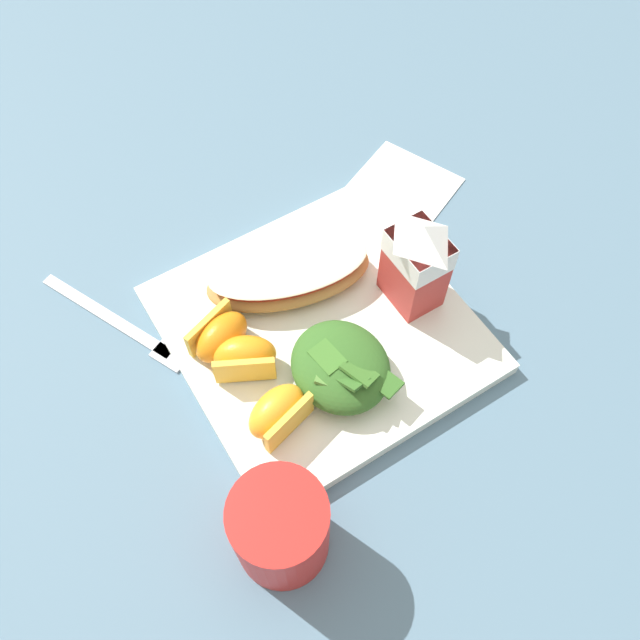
{
  "coord_description": "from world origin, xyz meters",
  "views": [
    {
      "loc": [
        0.28,
        -0.17,
        0.58
      ],
      "look_at": [
        0.0,
        0.0,
        0.03
      ],
      "focal_mm": 36.83,
      "sensor_mm": 36.0,
      "label": 1
    }
  ],
  "objects_px": {
    "green_salad_pile": "(341,366)",
    "orange_wedge_middle": "(245,357)",
    "cheesy_pizza_bread": "(290,272)",
    "drinking_red_cup": "(280,529)",
    "orange_wedge_rear": "(278,412)",
    "orange_wedge_front": "(220,336)",
    "paper_napkin": "(401,188)",
    "metal_fork": "(125,326)",
    "white_plate": "(320,329)",
    "milk_carton": "(417,260)"
  },
  "relations": [
    {
      "from": "cheesy_pizza_bread",
      "to": "milk_carton",
      "type": "bearing_deg",
      "value": 51.19
    },
    {
      "from": "cheesy_pizza_bread",
      "to": "paper_napkin",
      "type": "bearing_deg",
      "value": 106.66
    },
    {
      "from": "white_plate",
      "to": "orange_wedge_middle",
      "type": "bearing_deg",
      "value": -88.91
    },
    {
      "from": "green_salad_pile",
      "to": "orange_wedge_rear",
      "type": "relative_size",
      "value": 1.54
    },
    {
      "from": "orange_wedge_middle",
      "to": "metal_fork",
      "type": "bearing_deg",
      "value": -143.94
    },
    {
      "from": "green_salad_pile",
      "to": "orange_wedge_front",
      "type": "distance_m",
      "value": 0.12
    },
    {
      "from": "metal_fork",
      "to": "drinking_red_cup",
      "type": "bearing_deg",
      "value": 6.34
    },
    {
      "from": "white_plate",
      "to": "green_salad_pile",
      "type": "xyz_separation_m",
      "value": [
        0.06,
        -0.01,
        0.03
      ]
    },
    {
      "from": "cheesy_pizza_bread",
      "to": "orange_wedge_middle",
      "type": "bearing_deg",
      "value": -54.08
    },
    {
      "from": "cheesy_pizza_bread",
      "to": "orange_wedge_middle",
      "type": "relative_size",
      "value": 2.66
    },
    {
      "from": "white_plate",
      "to": "drinking_red_cup",
      "type": "xyz_separation_m",
      "value": [
        0.16,
        -0.14,
        0.04
      ]
    },
    {
      "from": "orange_wedge_rear",
      "to": "paper_napkin",
      "type": "relative_size",
      "value": 0.61
    },
    {
      "from": "orange_wedge_front",
      "to": "paper_napkin",
      "type": "xyz_separation_m",
      "value": [
        -0.08,
        0.28,
        -0.03
      ]
    },
    {
      "from": "metal_fork",
      "to": "drinking_red_cup",
      "type": "relative_size",
      "value": 1.81
    },
    {
      "from": "orange_wedge_front",
      "to": "orange_wedge_middle",
      "type": "height_order",
      "value": "same"
    },
    {
      "from": "metal_fork",
      "to": "green_salad_pile",
      "type": "bearing_deg",
      "value": 42.13
    },
    {
      "from": "orange_wedge_front",
      "to": "paper_napkin",
      "type": "distance_m",
      "value": 0.29
    },
    {
      "from": "green_salad_pile",
      "to": "metal_fork",
      "type": "height_order",
      "value": "green_salad_pile"
    },
    {
      "from": "milk_carton",
      "to": "drinking_red_cup",
      "type": "height_order",
      "value": "milk_carton"
    },
    {
      "from": "orange_wedge_front",
      "to": "orange_wedge_rear",
      "type": "bearing_deg",
      "value": 4.41
    },
    {
      "from": "white_plate",
      "to": "paper_napkin",
      "type": "bearing_deg",
      "value": 122.03
    },
    {
      "from": "orange_wedge_rear",
      "to": "paper_napkin",
      "type": "distance_m",
      "value": 0.33
    },
    {
      "from": "orange_wedge_rear",
      "to": "milk_carton",
      "type": "bearing_deg",
      "value": 105.07
    },
    {
      "from": "cheesy_pizza_bread",
      "to": "drinking_red_cup",
      "type": "xyz_separation_m",
      "value": [
        0.22,
        -0.14,
        0.01
      ]
    },
    {
      "from": "orange_wedge_middle",
      "to": "paper_napkin",
      "type": "xyz_separation_m",
      "value": [
        -0.12,
        0.27,
        -0.03
      ]
    },
    {
      "from": "orange_wedge_front",
      "to": "white_plate",
      "type": "bearing_deg",
      "value": 72.03
    },
    {
      "from": "milk_carton",
      "to": "green_salad_pile",
      "type": "bearing_deg",
      "value": -69.81
    },
    {
      "from": "green_salad_pile",
      "to": "drinking_red_cup",
      "type": "height_order",
      "value": "drinking_red_cup"
    },
    {
      "from": "orange_wedge_front",
      "to": "metal_fork",
      "type": "distance_m",
      "value": 0.11
    },
    {
      "from": "cheesy_pizza_bread",
      "to": "orange_wedge_middle",
      "type": "height_order",
      "value": "orange_wedge_middle"
    },
    {
      "from": "orange_wedge_middle",
      "to": "metal_fork",
      "type": "height_order",
      "value": "orange_wedge_middle"
    },
    {
      "from": "white_plate",
      "to": "green_salad_pile",
      "type": "relative_size",
      "value": 2.69
    },
    {
      "from": "orange_wedge_front",
      "to": "metal_fork",
      "type": "relative_size",
      "value": 0.39
    },
    {
      "from": "white_plate",
      "to": "paper_napkin",
      "type": "distance_m",
      "value": 0.22
    },
    {
      "from": "drinking_red_cup",
      "to": "metal_fork",
      "type": "bearing_deg",
      "value": -173.66
    },
    {
      "from": "green_salad_pile",
      "to": "milk_carton",
      "type": "bearing_deg",
      "value": 110.19
    },
    {
      "from": "orange_wedge_front",
      "to": "orange_wedge_middle",
      "type": "relative_size",
      "value": 0.98
    },
    {
      "from": "white_plate",
      "to": "cheesy_pizza_bread",
      "type": "bearing_deg",
      "value": 179.02
    },
    {
      "from": "white_plate",
      "to": "paper_napkin",
      "type": "xyz_separation_m",
      "value": [
        -0.11,
        0.18,
        -0.01
      ]
    },
    {
      "from": "orange_wedge_middle",
      "to": "green_salad_pile",
      "type": "bearing_deg",
      "value": 51.44
    },
    {
      "from": "metal_fork",
      "to": "orange_wedge_front",
      "type": "bearing_deg",
      "value": 42.13
    },
    {
      "from": "orange_wedge_front",
      "to": "orange_wedge_middle",
      "type": "xyz_separation_m",
      "value": [
        0.03,
        0.01,
        0.0
      ]
    },
    {
      "from": "orange_wedge_rear",
      "to": "orange_wedge_front",
      "type": "bearing_deg",
      "value": -175.59
    },
    {
      "from": "orange_wedge_front",
      "to": "metal_fork",
      "type": "xyz_separation_m",
      "value": [
        -0.08,
        -0.07,
        -0.03
      ]
    },
    {
      "from": "cheesy_pizza_bread",
      "to": "orange_wedge_rear",
      "type": "distance_m",
      "value": 0.15
    },
    {
      "from": "orange_wedge_middle",
      "to": "orange_wedge_rear",
      "type": "bearing_deg",
      "value": -1.39
    },
    {
      "from": "white_plate",
      "to": "orange_wedge_front",
      "type": "bearing_deg",
      "value": -107.97
    },
    {
      "from": "green_salad_pile",
      "to": "orange_wedge_rear",
      "type": "bearing_deg",
      "value": -83.24
    },
    {
      "from": "green_salad_pile",
      "to": "metal_fork",
      "type": "distance_m",
      "value": 0.23
    },
    {
      "from": "green_salad_pile",
      "to": "orange_wedge_middle",
      "type": "height_order",
      "value": "green_salad_pile"
    }
  ]
}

